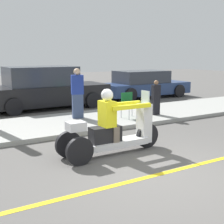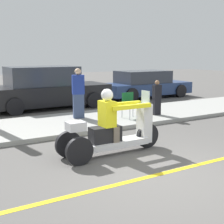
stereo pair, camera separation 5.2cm
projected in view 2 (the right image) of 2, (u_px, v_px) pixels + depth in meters
name	position (u px, v px, depth m)	size (l,w,h in m)	color
ground_plane	(162.00, 174.00, 5.75)	(60.00, 60.00, 0.00)	#565451
lane_stripe	(153.00, 176.00, 5.65)	(24.00, 0.12, 0.01)	gold
sidewalk_strip	(66.00, 123.00, 9.63)	(28.00, 2.80, 0.12)	#9E9E99
motorcycle_trike	(112.00, 131.00, 6.79)	(2.45, 0.66, 1.46)	black
spectator_with_child	(78.00, 94.00, 10.05)	(0.43, 0.33, 1.61)	#38476B
spectator_far_back	(157.00, 98.00, 10.61)	(0.29, 0.18, 1.18)	black
folding_chair_set_back	(130.00, 102.00, 10.13)	(0.48, 0.48, 0.82)	#A5A8AD
parked_car_lot_right	(46.00, 89.00, 12.63)	(4.90, 2.12, 1.69)	black
parked_car_lot_center	(145.00, 85.00, 15.80)	(4.62, 2.01, 1.35)	navy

